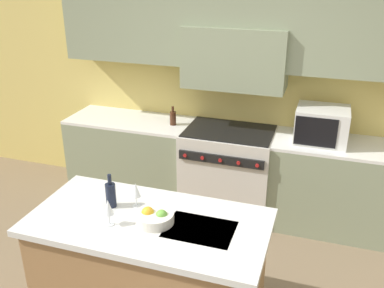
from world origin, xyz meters
name	(u,v)px	position (x,y,z in m)	size (l,w,h in m)	color
back_cabinetry	(238,60)	(0.00, 2.21, 1.60)	(10.00, 0.46, 2.70)	#DBC166
back_counter	(228,171)	(0.00, 1.96, 0.46)	(3.63, 0.62, 0.92)	gray
range_stove	(228,171)	(0.00, 1.94, 0.47)	(0.92, 0.70, 0.93)	beige
microwave	(322,125)	(0.89, 1.96, 1.09)	(0.48, 0.42, 0.34)	silver
kitchen_island	(151,275)	(-0.13, 0.16, 0.48)	(1.61, 0.81, 0.94)	olive
wine_bottle	(111,194)	(-0.44, 0.24, 1.04)	(0.07, 0.07, 0.25)	black
wine_glass_near	(108,208)	(-0.34, 0.03, 1.07)	(0.07, 0.07, 0.18)	white
wine_glass_far	(136,191)	(-0.27, 0.29, 1.07)	(0.07, 0.07, 0.18)	white
fruit_bowl	(155,217)	(-0.07, 0.15, 0.98)	(0.26, 0.26, 0.10)	silver
oil_bottle_on_counter	(173,118)	(-0.62, 1.95, 1.00)	(0.07, 0.07, 0.20)	#422314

